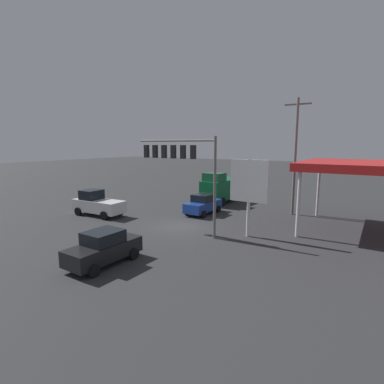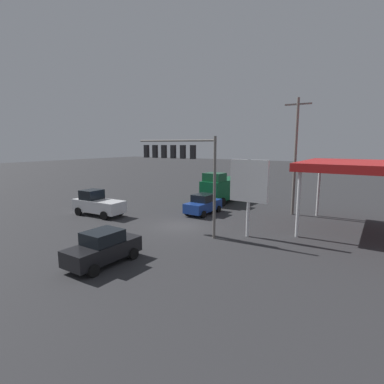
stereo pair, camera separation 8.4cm
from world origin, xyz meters
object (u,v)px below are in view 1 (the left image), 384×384
object	(u,v)px
price_sign	(249,183)
sedan_waiting	(203,204)
sedan_far	(104,248)
delivery_truck	(223,188)
traffic_signal_assembly	(180,159)
utility_pole	(295,155)
pickup_parked	(98,204)

from	to	relation	value
price_sign	sedan_waiting	world-z (taller)	price_sign
price_sign	sedan_far	world-z (taller)	price_sign
price_sign	delivery_truck	world-z (taller)	price_sign
traffic_signal_assembly	sedan_far	xyz separation A→B (m)	(0.04, 7.51, -4.69)
price_sign	utility_pole	bearing A→B (deg)	-96.11
sedan_waiting	pickup_parked	xyz separation A→B (m)	(8.11, 5.99, 0.16)
traffic_signal_assembly	delivery_truck	bearing A→B (deg)	-78.01
pickup_parked	sedan_far	bearing A→B (deg)	138.66
price_sign	traffic_signal_assembly	bearing A→B (deg)	19.29
traffic_signal_assembly	utility_pole	bearing A→B (deg)	-118.73
price_sign	sedan_waiting	xyz separation A→B (m)	(6.44, -4.47, -3.00)
delivery_truck	traffic_signal_assembly	bearing A→B (deg)	15.00
traffic_signal_assembly	pickup_parked	xyz separation A→B (m)	(9.70, -0.18, -4.53)
delivery_truck	sedan_far	bearing A→B (deg)	10.43
delivery_truck	sedan_waiting	distance (m)	6.38
sedan_far	pickup_parked	xyz separation A→B (m)	(9.66, -7.69, 0.16)
traffic_signal_assembly	utility_pole	distance (m)	12.07
sedan_far	pickup_parked	distance (m)	12.35
price_sign	pickup_parked	distance (m)	14.90
price_sign	sedan_far	bearing A→B (deg)	62.04
traffic_signal_assembly	pickup_parked	size ratio (longest dim) A/B	1.37
sedan_far	delivery_truck	world-z (taller)	delivery_truck
sedan_far	pickup_parked	size ratio (longest dim) A/B	0.84
price_sign	delivery_truck	distance (m)	13.26
traffic_signal_assembly	sedan_waiting	xyz separation A→B (m)	(1.59, -6.16, -4.69)
traffic_signal_assembly	price_sign	world-z (taller)	traffic_signal_assembly
sedan_far	sedan_waiting	bearing A→B (deg)	-172.73
pickup_parked	delivery_truck	bearing A→B (deg)	-122.81
traffic_signal_assembly	delivery_truck	distance (m)	13.29
utility_pole	sedan_waiting	size ratio (longest dim) A/B	2.46
traffic_signal_assembly	price_sign	xyz separation A→B (m)	(-4.85, -1.70, -1.70)
traffic_signal_assembly	utility_pole	world-z (taller)	utility_pole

